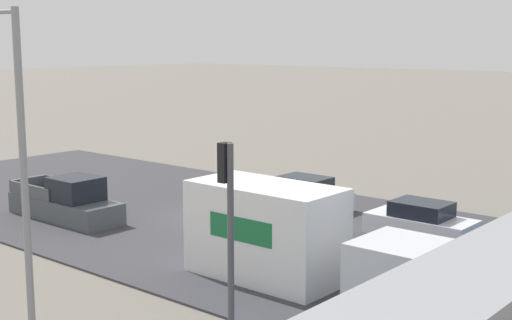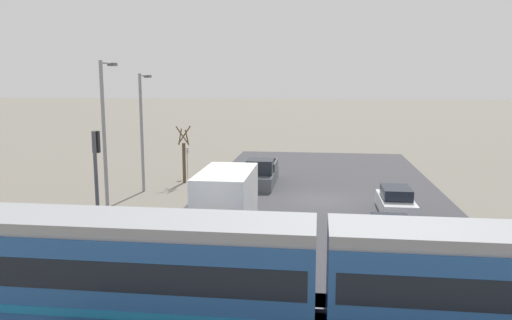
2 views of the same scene
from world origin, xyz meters
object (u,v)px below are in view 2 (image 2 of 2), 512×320
object	(u,v)px
street_lamp_near_crossing	(105,128)
light_rail_tram	(321,276)
box_truck	(222,210)
pickup_truck	(261,174)
sedan_car_1	(391,237)
street_tree	(184,157)
street_lamp_mid_block	(142,124)
sedan_car_0	(396,202)
no_parking_sign	(187,159)
traffic_light_pole	(97,174)

from	to	relation	value
street_lamp_near_crossing	light_rail_tram	bearing A→B (deg)	136.14
box_truck	pickup_truck	bearing A→B (deg)	-91.82
sedan_car_1	street_lamp_near_crossing	bearing A→B (deg)	164.58
light_rail_tram	pickup_truck	world-z (taller)	light_rail_tram
street_tree	street_lamp_mid_block	distance (m)	4.47
sedan_car_0	street_tree	size ratio (longest dim) A/B	1.04
light_rail_tram	sedan_car_0	world-z (taller)	light_rail_tram
box_truck	sedan_car_0	xyz separation A→B (m)	(-8.86, -6.11, -0.83)
box_truck	street_tree	xyz separation A→B (m)	(5.37, -12.97, 0.40)
pickup_truck	box_truck	bearing A→B (deg)	88.18
street_lamp_near_crossing	street_lamp_mid_block	size ratio (longest dim) A/B	1.08
street_lamp_near_crossing	no_parking_sign	xyz separation A→B (m)	(-1.52, -11.24, -3.51)
no_parking_sign	sedan_car_1	bearing A→B (deg)	131.07
sedan_car_0	no_parking_sign	bearing A→B (deg)	148.64
box_truck	traffic_light_pole	distance (m)	5.84
traffic_light_pole	street_lamp_near_crossing	xyz separation A→B (m)	(2.02, -5.62, 1.45)
box_truck	no_parking_sign	size ratio (longest dim) A/B	3.75
sedan_car_1	traffic_light_pole	world-z (taller)	traffic_light_pole
sedan_car_1	street_tree	bearing A→B (deg)	134.41
pickup_truck	street_lamp_mid_block	bearing A→B (deg)	19.19
no_parking_sign	street_lamp_mid_block	bearing A→B (deg)	71.28
sedan_car_0	no_parking_sign	distance (m)	17.02
sedan_car_0	traffic_light_pole	bearing A→B (deg)	-150.26
street_lamp_mid_block	pickup_truck	bearing A→B (deg)	-160.81
sedan_car_0	street_lamp_mid_block	bearing A→B (deg)	166.56
sedan_car_1	no_parking_sign	size ratio (longest dim) A/B	1.83
pickup_truck	traffic_light_pole	distance (m)	15.83
street_tree	no_parking_sign	distance (m)	2.08
no_parking_sign	pickup_truck	bearing A→B (deg)	159.40
sedan_car_0	street_lamp_near_crossing	world-z (taller)	street_lamp_near_crossing
traffic_light_pole	street_lamp_mid_block	world-z (taller)	street_lamp_mid_block
street_lamp_near_crossing	sedan_car_0	bearing A→B (deg)	-171.52
pickup_truck	sedan_car_0	size ratio (longest dim) A/B	1.34
box_truck	pickup_truck	world-z (taller)	box_truck
traffic_light_pole	street_tree	distance (m)	14.95
light_rail_tram	box_truck	bearing A→B (deg)	-58.80
sedan_car_0	sedan_car_1	xyz separation A→B (m)	(1.14, 6.50, -0.01)
street_tree	no_parking_sign	world-z (taller)	street_tree
sedan_car_0	street_lamp_mid_block	xyz separation A→B (m)	(16.21, -3.87, 3.91)
traffic_light_pole	street_lamp_mid_block	bearing A→B (deg)	-79.57
sedan_car_1	street_lamp_near_crossing	size ratio (longest dim) A/B	0.49
sedan_car_0	street_tree	xyz separation A→B (m)	(14.23, -6.85, 1.23)
sedan_car_0	street_lamp_near_crossing	size ratio (longest dim) A/B	0.51
light_rail_tram	sedan_car_1	world-z (taller)	light_rail_tram
sedan_car_1	traffic_light_pole	bearing A→B (deg)	-173.32
street_lamp_mid_block	light_rail_tram	bearing A→B (deg)	124.19
box_truck	sedan_car_1	size ratio (longest dim) A/B	2.05
street_lamp_near_crossing	no_parking_sign	size ratio (longest dim) A/B	3.72
box_truck	street_tree	world-z (taller)	street_tree
sedan_car_0	street_tree	bearing A→B (deg)	154.28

